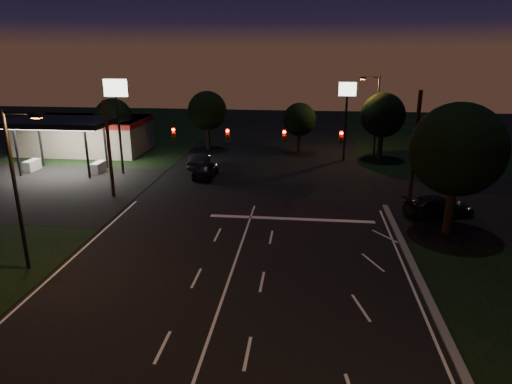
# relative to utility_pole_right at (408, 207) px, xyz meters

# --- Properties ---
(ground) EXTENTS (140.00, 140.00, 0.00)m
(ground) POSITION_rel_utility_pole_right_xyz_m (-12.00, -15.00, 0.00)
(ground) COLOR black
(ground) RESTS_ON ground
(cross_street_right) EXTENTS (20.00, 16.00, 0.02)m
(cross_street_right) POSITION_rel_utility_pole_right_xyz_m (8.00, 1.00, 0.00)
(cross_street_right) COLOR black
(cross_street_right) RESTS_ON ground
(cross_street_left) EXTENTS (20.00, 16.00, 0.02)m
(cross_street_left) POSITION_rel_utility_pole_right_xyz_m (-32.00, 1.00, 0.00)
(cross_street_left) COLOR black
(cross_street_left) RESTS_ON ground
(center_line) EXTENTS (0.14, 40.00, 0.01)m
(center_line) POSITION_rel_utility_pole_right_xyz_m (-12.00, -21.00, 0.01)
(center_line) COLOR silver
(center_line) RESTS_ON ground
(stop_bar) EXTENTS (12.00, 0.50, 0.01)m
(stop_bar) POSITION_rel_utility_pole_right_xyz_m (-9.00, -3.50, 0.01)
(stop_bar) COLOR silver
(stop_bar) RESTS_ON ground
(utility_pole_right) EXTENTS (0.30, 0.30, 9.00)m
(utility_pole_right) POSITION_rel_utility_pole_right_xyz_m (0.00, 0.00, 0.00)
(utility_pole_right) COLOR black
(utility_pole_right) RESTS_ON ground
(utility_pole_left) EXTENTS (0.28, 0.28, 8.00)m
(utility_pole_left) POSITION_rel_utility_pole_right_xyz_m (-24.00, 0.00, 0.00)
(utility_pole_left) COLOR black
(utility_pole_left) RESTS_ON ground
(signal_span) EXTENTS (24.00, 0.40, 1.56)m
(signal_span) POSITION_rel_utility_pole_right_xyz_m (-12.00, -0.04, 5.50)
(signal_span) COLOR black
(signal_span) RESTS_ON ground
(gas_station) EXTENTS (14.20, 16.10, 5.25)m
(gas_station) POSITION_rel_utility_pole_right_xyz_m (-33.86, 15.39, 2.38)
(gas_station) COLOR gray
(gas_station) RESTS_ON ground
(pole_sign_left_near) EXTENTS (2.20, 0.30, 9.10)m
(pole_sign_left_near) POSITION_rel_utility_pole_right_xyz_m (-26.00, 7.00, 6.98)
(pole_sign_left_near) COLOR black
(pole_sign_left_near) RESTS_ON ground
(pole_sign_right) EXTENTS (1.80, 0.30, 8.40)m
(pole_sign_right) POSITION_rel_utility_pole_right_xyz_m (-4.00, 15.00, 6.24)
(pole_sign_right) COLOR black
(pole_sign_right) RESTS_ON ground
(street_light_left) EXTENTS (2.20, 0.35, 9.00)m
(street_light_left) POSITION_rel_utility_pole_right_xyz_m (-23.24, -13.00, 5.24)
(street_light_left) COLOR black
(street_light_left) RESTS_ON ground
(street_light_right_far) EXTENTS (2.20, 0.35, 9.00)m
(street_light_right_far) POSITION_rel_utility_pole_right_xyz_m (-0.76, 17.00, 5.24)
(street_light_right_far) COLOR black
(street_light_right_far) RESTS_ON ground
(tree_right_near) EXTENTS (6.00, 6.00, 8.76)m
(tree_right_near) POSITION_rel_utility_pole_right_xyz_m (1.53, -4.83, 5.68)
(tree_right_near) COLOR black
(tree_right_near) RESTS_ON ground
(tree_far_a) EXTENTS (4.20, 4.20, 6.42)m
(tree_far_a) POSITION_rel_utility_pole_right_xyz_m (-29.98, 15.12, 4.26)
(tree_far_a) COLOR black
(tree_far_a) RESTS_ON ground
(tree_far_b) EXTENTS (4.60, 4.60, 6.98)m
(tree_far_b) POSITION_rel_utility_pole_right_xyz_m (-19.98, 19.13, 4.61)
(tree_far_b) COLOR black
(tree_far_b) RESTS_ON ground
(tree_far_c) EXTENTS (3.80, 3.80, 5.86)m
(tree_far_c) POSITION_rel_utility_pole_right_xyz_m (-8.98, 18.10, 3.90)
(tree_far_c) COLOR black
(tree_far_c) RESTS_ON ground
(tree_far_d) EXTENTS (4.80, 4.80, 7.30)m
(tree_far_d) POSITION_rel_utility_pole_right_xyz_m (0.02, 16.13, 4.83)
(tree_far_d) COLOR black
(tree_far_d) RESTS_ON ground
(tree_far_e) EXTENTS (4.00, 4.00, 6.18)m
(tree_far_e) POSITION_rel_utility_pole_right_xyz_m (8.02, 14.11, 4.11)
(tree_far_e) COLOR black
(tree_far_e) RESTS_ON ground
(car_oncoming_a) EXTENTS (1.95, 4.58, 1.54)m
(car_oncoming_a) POSITION_rel_utility_pole_right_xyz_m (-17.62, 6.64, 0.77)
(car_oncoming_a) COLOR black
(car_oncoming_a) RESTS_ON ground
(car_oncoming_b) EXTENTS (1.54, 4.17, 1.36)m
(car_oncoming_b) POSITION_rel_utility_pole_right_xyz_m (-19.11, 10.32, 0.68)
(car_oncoming_b) COLOR black
(car_oncoming_b) RESTS_ON ground
(car_cross) EXTENTS (5.63, 3.55, 1.52)m
(car_cross) POSITION_rel_utility_pole_right_xyz_m (1.79, -1.72, 0.76)
(car_cross) COLOR black
(car_cross) RESTS_ON ground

